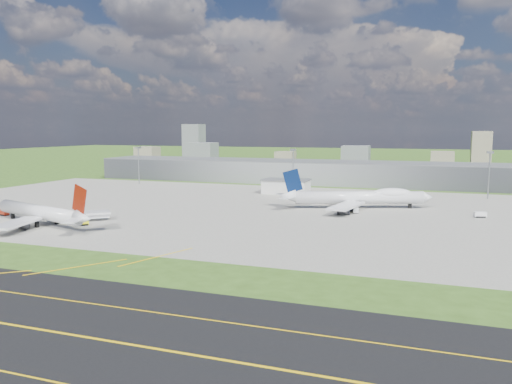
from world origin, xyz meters
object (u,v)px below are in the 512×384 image
(airliner_red_twin, at_px, (42,213))
(crash_tender, at_px, (3,212))
(tug_yellow, at_px, (84,223))
(airliner_blue_quad, at_px, (359,197))
(van_white_near, at_px, (356,210))
(van_white_far, at_px, (480,215))

(airliner_red_twin, relative_size, crash_tender, 10.79)
(tug_yellow, bearing_deg, airliner_blue_quad, -13.13)
(airliner_blue_quad, xyz_separation_m, van_white_near, (0.49, -13.63, -4.04))
(airliner_blue_quad, height_order, van_white_near, airliner_blue_quad)
(crash_tender, bearing_deg, airliner_blue_quad, 38.38)
(airliner_blue_quad, distance_m, tug_yellow, 124.63)
(airliner_red_twin, distance_m, van_white_far, 181.17)
(airliner_red_twin, xyz_separation_m, van_white_far, (164.59, 75.63, -3.49))
(airliner_blue_quad, relative_size, van_white_far, 13.25)
(van_white_far, bearing_deg, tug_yellow, -170.20)
(airliner_red_twin, xyz_separation_m, airliner_blue_quad, (112.03, 83.81, 0.57))
(tug_yellow, bearing_deg, van_white_far, -27.14)
(crash_tender, distance_m, van_white_near, 156.32)
(airliner_red_twin, distance_m, airliner_blue_quad, 139.91)
(airliner_blue_quad, bearing_deg, van_white_near, -107.75)
(airliner_blue_quad, relative_size, van_white_near, 13.11)
(tug_yellow, xyz_separation_m, van_white_far, (148.42, 71.34, 0.38))
(van_white_far, bearing_deg, crash_tender, -177.92)
(crash_tender, relative_size, van_white_near, 1.09)
(airliner_blue_quad, bearing_deg, airliner_red_twin, -163.01)
(crash_tender, relative_size, tug_yellow, 1.52)
(airliner_red_twin, xyz_separation_m, crash_tender, (-32.47, 11.75, -3.30))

